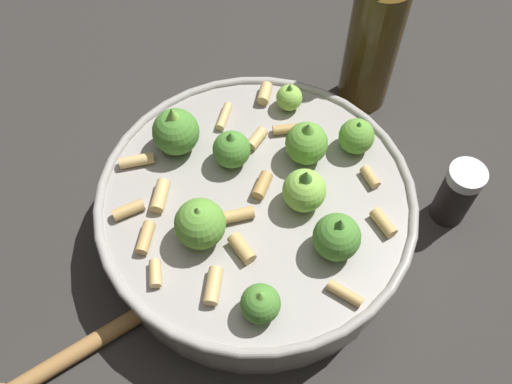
# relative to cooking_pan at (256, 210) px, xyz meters

# --- Properties ---
(ground_plane) EXTENTS (2.40, 2.40, 0.00)m
(ground_plane) POSITION_rel_cooking_pan_xyz_m (-0.00, 0.00, -0.04)
(ground_plane) COLOR #2D2B28
(cooking_pan) EXTENTS (0.30, 0.30, 0.12)m
(cooking_pan) POSITION_rel_cooking_pan_xyz_m (0.00, 0.00, 0.00)
(cooking_pan) COLOR #9E9993
(cooking_pan) RESTS_ON ground
(pepper_shaker) EXTENTS (0.04, 0.04, 0.08)m
(pepper_shaker) POSITION_rel_cooking_pan_xyz_m (-0.08, -0.19, -0.00)
(pepper_shaker) COLOR black
(pepper_shaker) RESTS_ON ground
(olive_oil_bottle) EXTENTS (0.06, 0.06, 0.21)m
(olive_oil_bottle) POSITION_rel_cooking_pan_xyz_m (0.10, -0.20, 0.05)
(olive_oil_bottle) COLOR #4C3814
(olive_oil_bottle) RESTS_ON ground
(wooden_spoon) EXTENTS (0.04, 0.21, 0.02)m
(wooden_spoon) POSITION_rel_cooking_pan_xyz_m (-0.04, 0.23, -0.03)
(wooden_spoon) COLOR #9E703D
(wooden_spoon) RESTS_ON ground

